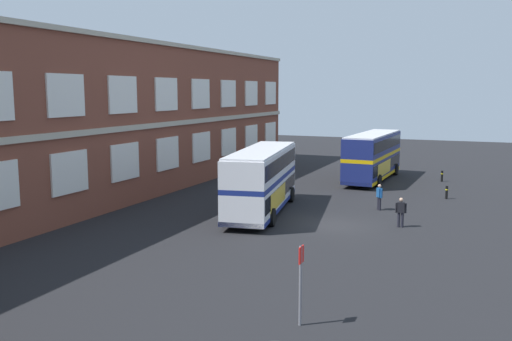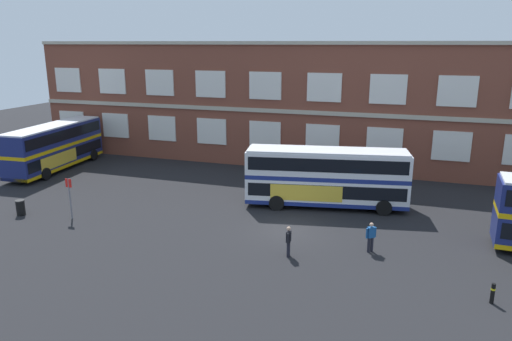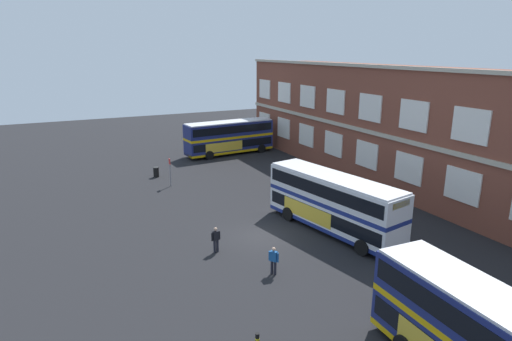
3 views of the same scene
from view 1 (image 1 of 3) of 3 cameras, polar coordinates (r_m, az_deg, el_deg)
name	(u,v)px [view 1 (image 1 of 3)]	position (r m, az deg, el deg)	size (l,w,h in m)	color
ground_plane	(300,222)	(32.89, 4.55, -5.31)	(120.00, 120.00, 0.00)	black
brick_terminal_building	(75,124)	(39.60, -18.22, 4.62)	(57.62, 8.19, 11.24)	brown
double_decker_middle	(262,179)	(34.80, 0.63, -0.92)	(11.28, 4.51, 4.07)	silver
double_decker_far	(373,156)	(48.60, 11.99, 1.52)	(11.09, 3.17, 4.07)	navy
waiting_passenger	(379,196)	(36.69, 12.62, -2.58)	(0.56, 0.48, 1.70)	black
second_passenger	(401,211)	(32.40, 14.73, -4.08)	(0.28, 0.64, 1.70)	black
bus_stand_flag	(301,278)	(18.42, 4.63, -10.99)	(0.44, 0.10, 2.70)	slate
safety_bollard_west	(442,176)	(49.65, 18.66, -0.53)	(0.19, 0.19, 0.95)	black
safety_bollard_east	(447,192)	(41.81, 19.10, -2.13)	(0.19, 0.19, 0.95)	black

